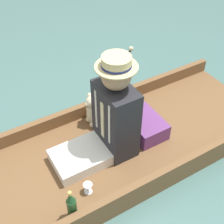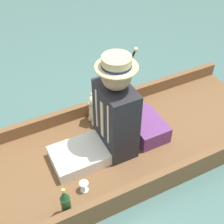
{
  "view_description": "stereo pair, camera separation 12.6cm",
  "coord_description": "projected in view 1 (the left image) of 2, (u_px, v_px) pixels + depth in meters",
  "views": [
    {
      "loc": [
        -1.59,
        0.91,
        2.2
      ],
      "look_at": [
        -0.0,
        -0.03,
        0.53
      ],
      "focal_mm": 50.0,
      "sensor_mm": 36.0,
      "label": 1
    },
    {
      "loc": [
        -1.65,
        0.8,
        2.2
      ],
      "look_at": [
        -0.0,
        -0.03,
        0.53
      ],
      "focal_mm": 50.0,
      "sensor_mm": 36.0,
      "label": 2
    }
  ],
  "objects": [
    {
      "name": "ground_plane",
      "position": [
        109.0,
        157.0,
        2.84
      ],
      "size": [
        16.0,
        16.0,
        0.0
      ],
      "primitive_type": "plane",
      "color": "#476B66"
    },
    {
      "name": "champagne_bottle",
      "position": [
        72.0,
        206.0,
        2.18
      ],
      "size": [
        0.07,
        0.07,
        0.31
      ],
      "color": "#1E4723",
      "rests_on": "punt_boat"
    },
    {
      "name": "punt_boat",
      "position": [
        109.0,
        152.0,
        2.79
      ],
      "size": [
        1.08,
        3.15,
        0.24
      ],
      "color": "brown",
      "rests_on": "ground_plane"
    },
    {
      "name": "teddy_bear",
      "position": [
        93.0,
        111.0,
        2.91
      ],
      "size": [
        0.24,
        0.14,
        0.34
      ],
      "color": "beige",
      "rests_on": "punt_boat"
    },
    {
      "name": "seated_person",
      "position": [
        109.0,
        119.0,
        2.52
      ],
      "size": [
        0.39,
        0.74,
        0.93
      ],
      "rotation": [
        0.0,
        0.0,
        -0.01
      ],
      "color": "white",
      "rests_on": "punt_boat"
    },
    {
      "name": "seat_cushion",
      "position": [
        144.0,
        125.0,
        2.87
      ],
      "size": [
        0.41,
        0.29,
        0.16
      ],
      "color": "#6B3875",
      "rests_on": "punt_boat"
    },
    {
      "name": "wine_glass",
      "position": [
        88.0,
        187.0,
        2.39
      ],
      "size": [
        0.07,
        0.07,
        0.09
      ],
      "color": "silver",
      "rests_on": "punt_boat"
    },
    {
      "name": "walking_cane",
      "position": [
        119.0,
        75.0,
        2.92
      ],
      "size": [
        0.04,
        0.34,
        0.67
      ],
      "color": "black",
      "rests_on": "punt_boat"
    }
  ]
}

